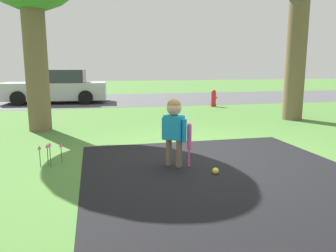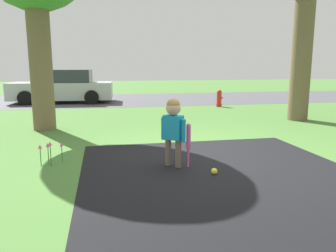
{
  "view_description": "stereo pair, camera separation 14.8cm",
  "coord_description": "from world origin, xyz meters",
  "px_view_note": "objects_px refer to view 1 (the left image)",
  "views": [
    {
      "loc": [
        -1.91,
        -5.23,
        1.51
      ],
      "look_at": [
        -0.74,
        -0.15,
        0.56
      ],
      "focal_mm": 35.0,
      "sensor_mm": 36.0,
      "label": 1
    },
    {
      "loc": [
        -1.77,
        -5.26,
        1.51
      ],
      "look_at": [
        -0.74,
        -0.15,
        0.56
      ],
      "focal_mm": 35.0,
      "sensor_mm": 36.0,
      "label": 2
    }
  ],
  "objects_px": {
    "sports_ball": "(216,171)",
    "parked_car": "(57,88)",
    "baseball_bat": "(189,139)",
    "child": "(174,123)",
    "fire_hydrant": "(214,98)"
  },
  "relations": [
    {
      "from": "child",
      "to": "parked_car",
      "type": "bearing_deg",
      "value": 149.85
    },
    {
      "from": "sports_ball",
      "to": "child",
      "type": "bearing_deg",
      "value": 134.8
    },
    {
      "from": "sports_ball",
      "to": "parked_car",
      "type": "height_order",
      "value": "parked_car"
    },
    {
      "from": "parked_car",
      "to": "fire_hydrant",
      "type": "bearing_deg",
      "value": 159.48
    },
    {
      "from": "child",
      "to": "sports_ball",
      "type": "distance_m",
      "value": 0.94
    },
    {
      "from": "sports_ball",
      "to": "baseball_bat",
      "type": "bearing_deg",
      "value": 124.32
    },
    {
      "from": "child",
      "to": "baseball_bat",
      "type": "height_order",
      "value": "child"
    },
    {
      "from": "fire_hydrant",
      "to": "parked_car",
      "type": "distance_m",
      "value": 6.52
    },
    {
      "from": "child",
      "to": "parked_car",
      "type": "xyz_separation_m",
      "value": [
        -2.61,
        9.72,
        -0.04
      ]
    },
    {
      "from": "fire_hydrant",
      "to": "parked_car",
      "type": "relative_size",
      "value": 0.15
    },
    {
      "from": "child",
      "to": "sports_ball",
      "type": "xyz_separation_m",
      "value": [
        0.49,
        -0.49,
        -0.63
      ]
    },
    {
      "from": "baseball_bat",
      "to": "fire_hydrant",
      "type": "height_order",
      "value": "baseball_bat"
    },
    {
      "from": "sports_ball",
      "to": "parked_car",
      "type": "xyz_separation_m",
      "value": [
        -3.1,
        10.21,
        0.59
      ]
    },
    {
      "from": "sports_ball",
      "to": "parked_car",
      "type": "bearing_deg",
      "value": 106.89
    },
    {
      "from": "sports_ball",
      "to": "parked_car",
      "type": "relative_size",
      "value": 0.02
    }
  ]
}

